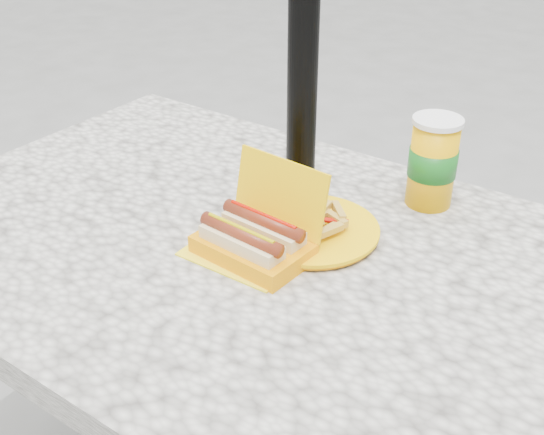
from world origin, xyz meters
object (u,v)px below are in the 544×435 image
Objects in this scene: hotdog_box at (255,238)px; umbrella_pole at (304,1)px; fries_plate at (307,229)px; soda_cup at (433,162)px.

umbrella_pole is at bearing 105.93° from hotdog_box.
fries_plate is (0.07, -0.09, -0.34)m from umbrella_pole.
hotdog_box is (0.04, -0.19, -0.32)m from umbrella_pole.
hotdog_box reaches higher than fries_plate.
umbrella_pole is 12.18× the size of hotdog_box.
soda_cup is (0.12, 0.22, 0.07)m from fries_plate.
soda_cup is (0.15, 0.31, 0.05)m from hotdog_box.
soda_cup is (0.19, 0.13, -0.27)m from umbrella_pole.
hotdog_box is 0.63× the size of fries_plate.
umbrella_pole is 0.36m from fries_plate.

